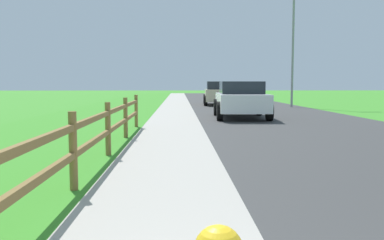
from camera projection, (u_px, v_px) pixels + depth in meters
name	position (u px, v px, depth m)	size (l,w,h in m)	color
ground_plane	(191.00, 106.00, 25.52)	(120.00, 120.00, 0.00)	#3D9029
road_asphalt	(241.00, 105.00, 27.62)	(7.00, 66.00, 0.01)	#3A3A3A
curb_concrete	(146.00, 105.00, 27.41)	(6.00, 66.00, 0.01)	#ACA69B
grass_verge	(124.00, 105.00, 27.36)	(5.00, 66.00, 0.00)	#3D9029
rail_fence	(94.00, 132.00, 6.69)	(0.11, 13.37, 1.07)	olive
parked_suv_white	(241.00, 99.00, 16.83)	(2.29, 4.33, 1.53)	white
parked_car_beige	(219.00, 93.00, 27.24)	(2.25, 4.52, 1.58)	#C6B793
street_lamp	(295.00, 36.00, 24.36)	(1.17, 0.20, 7.38)	gray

